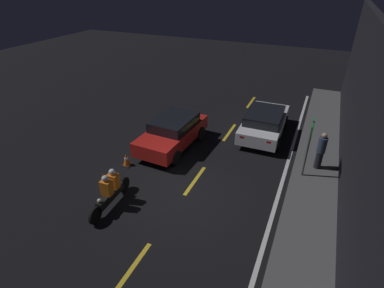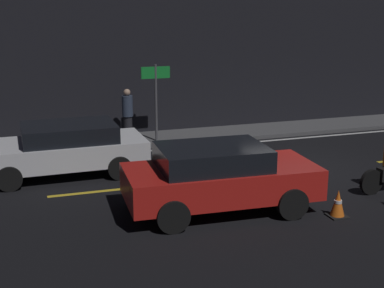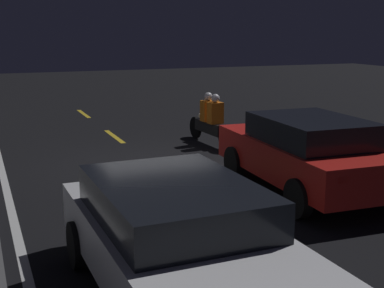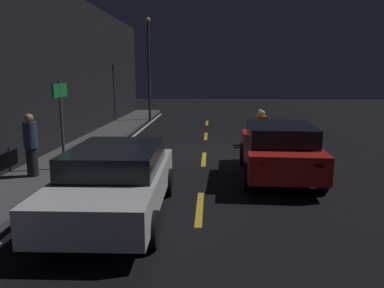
{
  "view_description": "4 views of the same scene",
  "coord_description": "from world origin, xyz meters",
  "px_view_note": "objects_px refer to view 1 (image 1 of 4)",
  "views": [
    {
      "loc": [
        7.81,
        3.76,
        7.18
      ],
      "look_at": [
        -1.89,
        -0.53,
        1.08
      ],
      "focal_mm": 28.0,
      "sensor_mm": 36.0,
      "label": 1
    },
    {
      "loc": [
        -6.94,
        -12.04,
        4.27
      ],
      "look_at": [
        -2.96,
        0.1,
        0.95
      ],
      "focal_mm": 50.0,
      "sensor_mm": 36.0,
      "label": 2
    },
    {
      "loc": [
        -11.18,
        3.61,
        3.0
      ],
      "look_at": [
        -2.46,
        0.04,
        0.97
      ],
      "focal_mm": 50.0,
      "sensor_mm": 36.0,
      "label": 3
    },
    {
      "loc": [
        -12.81,
        -0.21,
        2.73
      ],
      "look_at": [
        -2.64,
        0.3,
        0.8
      ],
      "focal_mm": 35.0,
      "sensor_mm": 36.0,
      "label": 4
    }
  ],
  "objects_px": {
    "taxi_red": "(173,132)",
    "shop_sign": "(310,138)",
    "traffic_cone_near": "(126,160)",
    "sedan_white": "(264,122)",
    "motorcycle": "(110,190)",
    "traffic_cone_mid": "(104,179)",
    "pedestrian": "(321,151)"
  },
  "relations": [
    {
      "from": "motorcycle",
      "to": "traffic_cone_near",
      "type": "height_order",
      "value": "motorcycle"
    },
    {
      "from": "sedan_white",
      "to": "traffic_cone_near",
      "type": "bearing_deg",
      "value": 136.45
    },
    {
      "from": "sedan_white",
      "to": "shop_sign",
      "type": "distance_m",
      "value": 3.92
    },
    {
      "from": "traffic_cone_mid",
      "to": "shop_sign",
      "type": "relative_size",
      "value": 0.25
    },
    {
      "from": "shop_sign",
      "to": "pedestrian",
      "type": "bearing_deg",
      "value": 147.68
    },
    {
      "from": "traffic_cone_near",
      "to": "traffic_cone_mid",
      "type": "relative_size",
      "value": 0.98
    },
    {
      "from": "motorcycle",
      "to": "traffic_cone_mid",
      "type": "height_order",
      "value": "motorcycle"
    },
    {
      "from": "sedan_white",
      "to": "shop_sign",
      "type": "xyz_separation_m",
      "value": [
        3.04,
        2.22,
        1.1
      ]
    },
    {
      "from": "traffic_cone_near",
      "to": "pedestrian",
      "type": "bearing_deg",
      "value": 111.25
    },
    {
      "from": "pedestrian",
      "to": "shop_sign",
      "type": "bearing_deg",
      "value": -32.32
    },
    {
      "from": "motorcycle",
      "to": "shop_sign",
      "type": "xyz_separation_m",
      "value": [
        -4.4,
        5.96,
        1.18
      ]
    },
    {
      "from": "motorcycle",
      "to": "shop_sign",
      "type": "relative_size",
      "value": 0.98
    },
    {
      "from": "sedan_white",
      "to": "traffic_cone_mid",
      "type": "xyz_separation_m",
      "value": [
        6.66,
        -4.7,
        -0.43
      ]
    },
    {
      "from": "sedan_white",
      "to": "motorcycle",
      "type": "relative_size",
      "value": 1.83
    },
    {
      "from": "taxi_red",
      "to": "shop_sign",
      "type": "height_order",
      "value": "shop_sign"
    },
    {
      "from": "traffic_cone_near",
      "to": "shop_sign",
      "type": "distance_m",
      "value": 7.4
    },
    {
      "from": "traffic_cone_near",
      "to": "pedestrian",
      "type": "relative_size",
      "value": 0.36
    },
    {
      "from": "traffic_cone_mid",
      "to": "shop_sign",
      "type": "bearing_deg",
      "value": 117.65
    },
    {
      "from": "sedan_white",
      "to": "pedestrian",
      "type": "height_order",
      "value": "pedestrian"
    },
    {
      "from": "sedan_white",
      "to": "shop_sign",
      "type": "bearing_deg",
      "value": -144.8
    },
    {
      "from": "pedestrian",
      "to": "traffic_cone_near",
      "type": "bearing_deg",
      "value": -68.75
    },
    {
      "from": "pedestrian",
      "to": "shop_sign",
      "type": "relative_size",
      "value": 0.67
    },
    {
      "from": "motorcycle",
      "to": "shop_sign",
      "type": "bearing_deg",
      "value": 123.24
    },
    {
      "from": "taxi_red",
      "to": "motorcycle",
      "type": "relative_size",
      "value": 1.76
    },
    {
      "from": "sedan_white",
      "to": "traffic_cone_mid",
      "type": "relative_size",
      "value": 7.25
    },
    {
      "from": "motorcycle",
      "to": "pedestrian",
      "type": "xyz_separation_m",
      "value": [
        -5.21,
        6.46,
        0.31
      ]
    },
    {
      "from": "traffic_cone_near",
      "to": "shop_sign",
      "type": "bearing_deg",
      "value": 106.79
    },
    {
      "from": "taxi_red",
      "to": "shop_sign",
      "type": "xyz_separation_m",
      "value": [
        0.14,
        5.84,
        1.04
      ]
    },
    {
      "from": "taxi_red",
      "to": "shop_sign",
      "type": "relative_size",
      "value": 1.72
    },
    {
      "from": "motorcycle",
      "to": "traffic_cone_near",
      "type": "distance_m",
      "value": 2.53
    },
    {
      "from": "taxi_red",
      "to": "pedestrian",
      "type": "height_order",
      "value": "pedestrian"
    },
    {
      "from": "sedan_white",
      "to": "pedestrian",
      "type": "xyz_separation_m",
      "value": [
        2.23,
        2.73,
        0.23
      ]
    }
  ]
}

